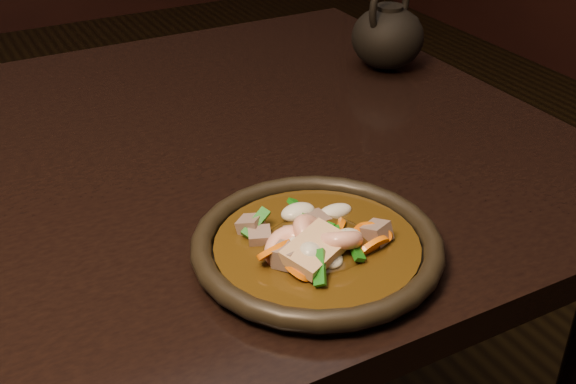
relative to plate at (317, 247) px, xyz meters
name	(u,v)px	position (x,y,z in m)	size (l,w,h in m)	color
plate	(317,247)	(0.00, 0.00, 0.00)	(0.27, 0.27, 0.03)	black
stirfry	(316,244)	(0.00, 0.00, 0.01)	(0.15, 0.14, 0.06)	#352309
teapot	(388,34)	(0.38, 0.41, 0.05)	(0.14, 0.12, 0.16)	black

